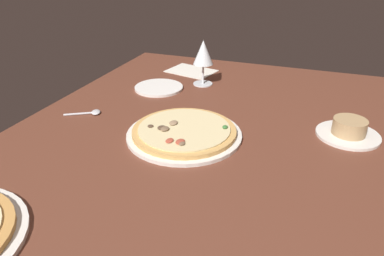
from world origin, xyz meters
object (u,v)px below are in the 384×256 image
object	(u,v)px
spoon	(91,113)
pizza_main	(184,133)
side_plate	(159,88)
paper_menu	(191,71)
wine_glass_far	(203,54)
ramekin_on_saucer	(349,130)

from	to	relation	value
spoon	pizza_main	bearing A→B (deg)	83.50
side_plate	paper_menu	bearing A→B (deg)	169.66
pizza_main	side_plate	bearing A→B (deg)	-144.67
pizza_main	wine_glass_far	world-z (taller)	wine_glass_far
pizza_main	wine_glass_far	bearing A→B (deg)	-168.52
spoon	paper_menu	bearing A→B (deg)	163.62
ramekin_on_saucer	paper_menu	distance (cm)	72.70
pizza_main	ramekin_on_saucer	bearing A→B (deg)	110.43
ramekin_on_saucer	side_plate	bearing A→B (deg)	-103.30
ramekin_on_saucer	pizza_main	bearing A→B (deg)	-69.57
wine_glass_far	paper_menu	world-z (taller)	wine_glass_far
side_plate	paper_menu	world-z (taller)	side_plate
paper_menu	pizza_main	bearing A→B (deg)	31.28
ramekin_on_saucer	wine_glass_far	world-z (taller)	wine_glass_far
spoon	wine_glass_far	bearing A→B (deg)	147.08
pizza_main	spoon	world-z (taller)	pizza_main
wine_glass_far	paper_menu	distance (cm)	20.10
ramekin_on_saucer	side_plate	size ratio (longest dim) A/B	0.97
ramekin_on_saucer	paper_menu	size ratio (longest dim) A/B	0.91
wine_glass_far	spoon	xyz separation A→B (cm)	(38.13, -24.68, -11.42)
side_plate	spoon	xyz separation A→B (cm)	(27.83, -10.79, 0.00)
pizza_main	paper_menu	world-z (taller)	pizza_main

